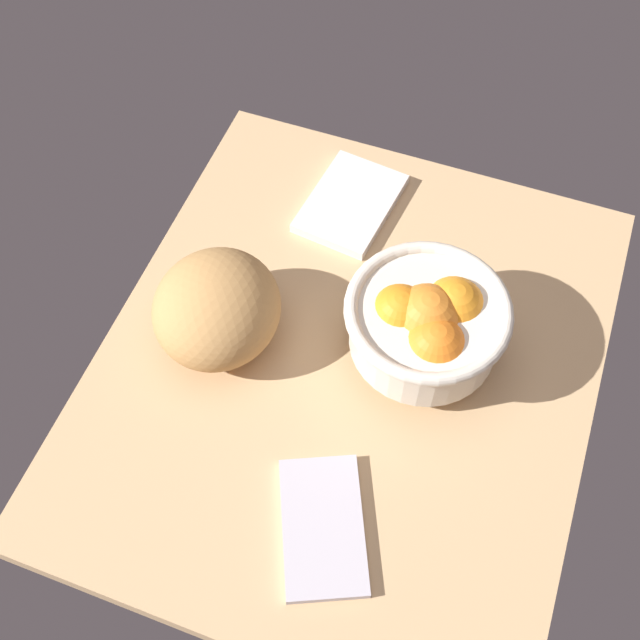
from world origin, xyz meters
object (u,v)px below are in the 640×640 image
Objects in this scene: fruit_bowl at (427,323)px; bread_loaf at (217,309)px; napkin_folded at (323,526)px; napkin_spare at (351,203)px.

fruit_bowl is 24.06cm from bread_loaf.
fruit_bowl reaches higher than napkin_folded.
bread_loaf reaches higher than napkin_spare.
fruit_bowl is 25.00cm from napkin_folded.
napkin_folded is at bearing -132.96° from bread_loaf.
bread_loaf is 1.07× the size of napkin_spare.
bread_loaf is 1.05× the size of napkin_folded.
napkin_spare is at bearing 15.19° from napkin_folded.
napkin_spare is (18.34, 15.15, -5.91)cm from fruit_bowl.
bread_loaf is 27.36cm from napkin_folded.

